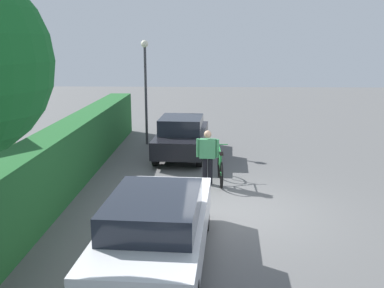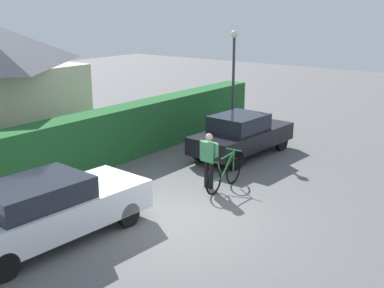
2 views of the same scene
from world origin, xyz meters
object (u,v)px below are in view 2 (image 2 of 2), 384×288
bicycle (224,175)px  person_rider (209,157)px  parked_car_near (47,209)px  street_lamp (234,69)px  parked_car_far (241,135)px

bicycle → person_rider: size_ratio=1.14×
parked_car_near → street_lamp: size_ratio=1.13×
parked_car_near → street_lamp: street_lamp is taller
parked_car_far → bicycle: parked_car_far is taller
person_rider → street_lamp: (4.93, 2.40, 1.72)m
person_rider → street_lamp: bearing=25.9°
parked_car_near → person_rider: size_ratio=2.92×
person_rider → street_lamp: 5.75m
street_lamp → parked_car_far: bearing=-139.8°
person_rider → street_lamp: size_ratio=0.39×
parked_car_far → street_lamp: size_ratio=1.02×
bicycle → person_rider: 0.65m
street_lamp → parked_car_near: bearing=-171.1°
parked_car_far → street_lamp: (1.77, 1.49, 1.90)m
person_rider → street_lamp: street_lamp is taller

